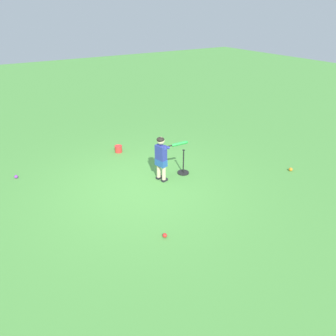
{
  "coord_description": "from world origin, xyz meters",
  "views": [
    {
      "loc": [
        2.61,
        5.35,
        3.61
      ],
      "look_at": [
        -0.58,
        0.24,
        0.45
      ],
      "focal_mm": 32.92,
      "sensor_mm": 36.0,
      "label": 1
    }
  ],
  "objects_px": {
    "child_batter": "(162,155)",
    "play_ball_near_batter": "(291,169)",
    "batting_tee": "(183,169)",
    "toy_bucket": "(118,149)",
    "play_ball_behind_batter": "(16,177)",
    "play_ball_by_bucket": "(165,235)"
  },
  "relations": [
    {
      "from": "child_batter",
      "to": "play_ball_behind_batter",
      "type": "distance_m",
      "value": 3.52
    },
    {
      "from": "play_ball_behind_batter",
      "to": "batting_tee",
      "type": "height_order",
      "value": "batting_tee"
    },
    {
      "from": "child_batter",
      "to": "play_ball_near_batter",
      "type": "bearing_deg",
      "value": 155.75
    },
    {
      "from": "play_ball_behind_batter",
      "to": "batting_tee",
      "type": "relative_size",
      "value": 0.13
    },
    {
      "from": "toy_bucket",
      "to": "play_ball_near_batter",
      "type": "bearing_deg",
      "value": 133.71
    },
    {
      "from": "child_batter",
      "to": "play_ball_near_batter",
      "type": "distance_m",
      "value": 3.25
    },
    {
      "from": "child_batter",
      "to": "batting_tee",
      "type": "height_order",
      "value": "child_batter"
    },
    {
      "from": "child_batter",
      "to": "play_ball_by_bucket",
      "type": "bearing_deg",
      "value": 60.17
    },
    {
      "from": "play_ball_near_batter",
      "to": "play_ball_by_bucket",
      "type": "bearing_deg",
      "value": 6.71
    },
    {
      "from": "play_ball_by_bucket",
      "to": "play_ball_near_batter",
      "type": "distance_m",
      "value": 3.96
    },
    {
      "from": "batting_tee",
      "to": "toy_bucket",
      "type": "bearing_deg",
      "value": -67.18
    },
    {
      "from": "play_ball_by_bucket",
      "to": "toy_bucket",
      "type": "relative_size",
      "value": 0.38
    },
    {
      "from": "play_ball_by_bucket",
      "to": "play_ball_near_batter",
      "type": "bearing_deg",
      "value": -173.29
    },
    {
      "from": "play_ball_behind_batter",
      "to": "batting_tee",
      "type": "xyz_separation_m",
      "value": [
        -3.51,
        1.89,
        0.06
      ]
    },
    {
      "from": "child_batter",
      "to": "batting_tee",
      "type": "bearing_deg",
      "value": -179.55
    },
    {
      "from": "play_ball_near_batter",
      "to": "batting_tee",
      "type": "relative_size",
      "value": 0.15
    },
    {
      "from": "play_ball_by_bucket",
      "to": "play_ball_behind_batter",
      "type": "bearing_deg",
      "value": -62.7
    },
    {
      "from": "play_ball_near_batter",
      "to": "batting_tee",
      "type": "height_order",
      "value": "batting_tee"
    },
    {
      "from": "child_batter",
      "to": "play_ball_behind_batter",
      "type": "bearing_deg",
      "value": -33.01
    },
    {
      "from": "batting_tee",
      "to": "child_batter",
      "type": "bearing_deg",
      "value": 0.45
    },
    {
      "from": "play_ball_by_bucket",
      "to": "toy_bucket",
      "type": "xyz_separation_m",
      "value": [
        -0.78,
        -3.76,
        0.06
      ]
    },
    {
      "from": "batting_tee",
      "to": "play_ball_behind_batter",
      "type": "bearing_deg",
      "value": -28.28
    }
  ]
}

